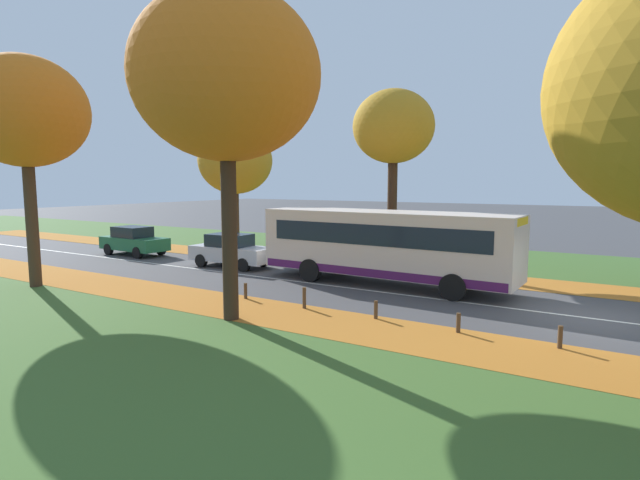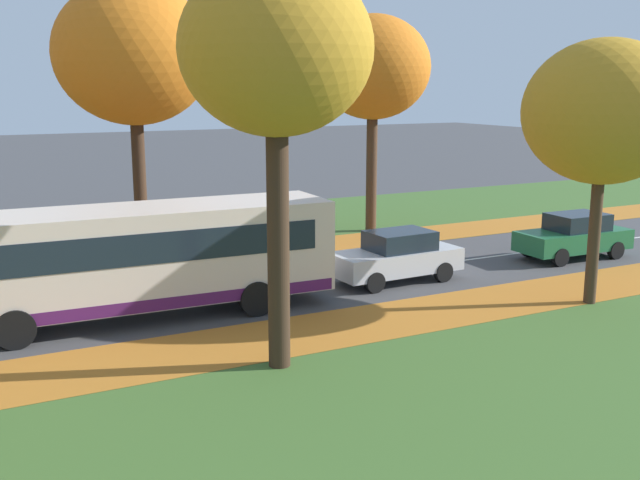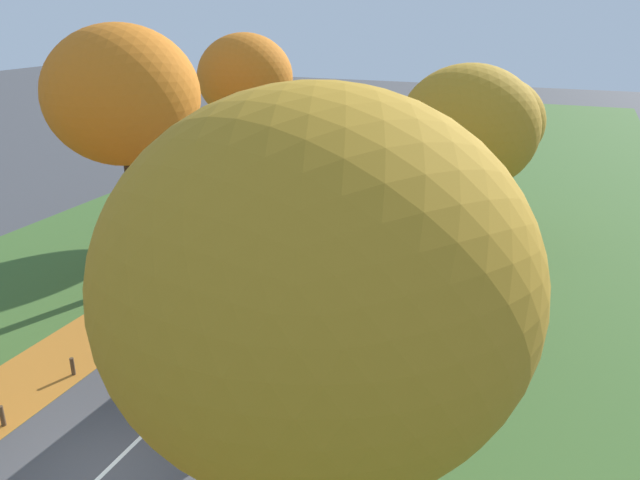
% 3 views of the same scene
% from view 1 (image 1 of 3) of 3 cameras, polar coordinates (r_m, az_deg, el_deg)
% --- Properties ---
extents(ground_plane, '(160.00, 160.00, 0.00)m').
position_cam_1_polar(ground_plane, '(17.53, 28.71, -7.88)').
color(ground_plane, '#424244').
extents(leaf_litter_left, '(2.80, 60.00, 0.00)m').
position_cam_1_polar(leaf_litter_left, '(19.65, -17.87, -5.84)').
color(leaf_litter_left, '#B26B23').
rests_on(leaf_litter_left, grass_verge_left).
extents(grass_verge_right, '(12.00, 90.00, 0.01)m').
position_cam_1_polar(grass_verge_right, '(33.63, -6.66, -0.47)').
color(grass_verge_right, '#3D6028').
rests_on(grass_verge_right, ground).
extents(leaf_litter_right, '(2.80, 60.00, 0.00)m').
position_cam_1_polar(leaf_litter_right, '(26.44, -2.58, -2.36)').
color(leaf_litter_right, '#B26B23').
rests_on(leaf_litter_right, grass_verge_right).
extents(road_centre_line, '(0.12, 80.00, 0.01)m').
position_cam_1_polar(road_centre_line, '(27.08, -18.78, -2.51)').
color(road_centre_line, silver).
rests_on(road_centre_line, ground).
extents(tree_left_near, '(5.48, 5.48, 9.67)m').
position_cam_1_polar(tree_left_near, '(15.33, -10.68, 17.92)').
color(tree_left_near, '#382619').
rests_on(tree_left_near, ground).
extents(tree_left_mid, '(4.74, 4.74, 8.98)m').
position_cam_1_polar(tree_left_mid, '(22.82, -30.69, 12.42)').
color(tree_left_mid, '#422D1E').
rests_on(tree_left_mid, ground).
extents(tree_right_near, '(4.04, 4.04, 8.70)m').
position_cam_1_polar(tree_right_near, '(25.53, 8.39, 12.54)').
color(tree_right_near, '#382619').
rests_on(tree_right_near, ground).
extents(tree_right_mid, '(4.41, 4.41, 7.41)m').
position_cam_1_polar(tree_right_mid, '(30.43, -9.66, 8.92)').
color(tree_right_mid, '#422D1E').
rests_on(tree_right_mid, ground).
extents(bollard_second, '(0.12, 0.12, 0.59)m').
position_cam_1_polar(bollard_second, '(14.03, 25.75, -9.98)').
color(bollard_second, '#4C3823').
rests_on(bollard_second, ground).
extents(bollard_third, '(0.12, 0.12, 0.56)m').
position_cam_1_polar(bollard_third, '(14.46, 15.53, -9.12)').
color(bollard_third, '#4C3823').
rests_on(bollard_third, ground).
extents(bollard_fourth, '(0.12, 0.12, 0.57)m').
position_cam_1_polar(bollard_fourth, '(15.40, 6.40, -7.93)').
color(bollard_fourth, '#4C3823').
rests_on(bollard_fourth, ground).
extents(bollard_fifth, '(0.12, 0.12, 0.71)m').
position_cam_1_polar(bollard_fifth, '(16.51, -1.81, -6.63)').
color(bollard_fifth, '#4C3823').
rests_on(bollard_fifth, ground).
extents(bollard_sixth, '(0.12, 0.12, 0.57)m').
position_cam_1_polar(bollard_sixth, '(18.07, -8.51, -5.78)').
color(bollard_sixth, '#4C3823').
rests_on(bollard_sixth, ground).
extents(bus, '(2.91, 10.48, 2.98)m').
position_cam_1_polar(bus, '(20.26, 7.54, -0.34)').
color(bus, beige).
rests_on(bus, ground).
extents(car_silver_lead, '(1.91, 4.26, 1.62)m').
position_cam_1_polar(car_silver_lead, '(24.79, -10.07, -1.19)').
color(car_silver_lead, '#B7BABF').
rests_on(car_silver_lead, ground).
extents(car_green_following, '(1.88, 4.25, 1.62)m').
position_cam_1_polar(car_green_following, '(30.34, -20.50, -0.08)').
color(car_green_following, '#1E6038').
rests_on(car_green_following, ground).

